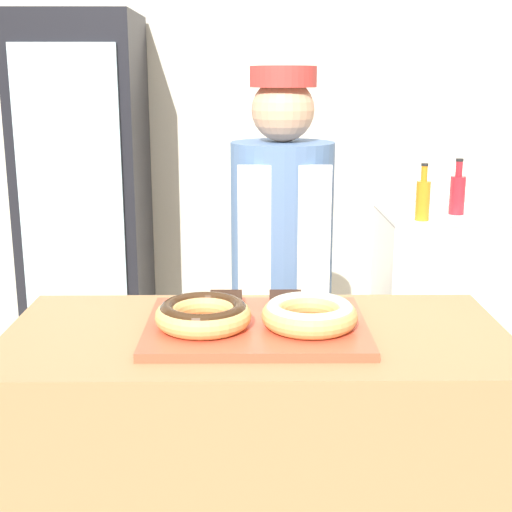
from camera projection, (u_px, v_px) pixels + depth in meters
wall_back at (253, 121)px, 3.85m from camera, size 8.00×0.06×2.70m
display_counter at (256, 486)px, 2.00m from camera, size 1.33×0.65×0.92m
serving_tray at (256, 327)px, 1.88m from camera, size 0.58×0.44×0.02m
donut_chocolate_glaze at (203, 314)px, 1.84m from camera, size 0.25×0.25×0.07m
donut_light_glaze at (309, 313)px, 1.84m from camera, size 0.25×0.25×0.07m
brownie_back_left at (226, 300)px, 2.02m from camera, size 0.09×0.09×0.03m
brownie_back_right at (286, 299)px, 2.02m from camera, size 0.09×0.09×0.03m
baker_person at (282, 288)px, 2.52m from camera, size 0.35×0.35×1.61m
beverage_fridge at (86, 207)px, 3.59m from camera, size 0.58×0.59×1.88m
chest_freezer at (471, 297)px, 3.73m from camera, size 0.95×0.58×0.91m
bottle_orange at (423, 198)px, 3.39m from camera, size 0.07×0.07×0.27m
bottle_red at (457, 193)px, 3.55m from camera, size 0.08×0.08×0.28m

